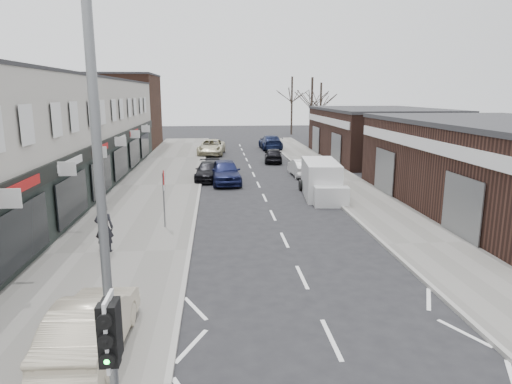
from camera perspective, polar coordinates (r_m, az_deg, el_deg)
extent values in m
cube|color=slate|center=(31.09, -12.19, 0.80)|extent=(5.50, 64.00, 0.12)
cube|color=slate|center=(32.00, 10.61, 1.19)|extent=(3.50, 64.00, 0.12)
cube|color=beige|center=(29.84, -26.14, 6.14)|extent=(8.00, 41.00, 7.10)
cube|color=#40251B|center=(54.35, -16.58, 9.55)|extent=(8.00, 10.00, 8.00)
cube|color=#331D17|center=(27.27, 29.25, 2.61)|extent=(10.00, 18.00, 4.50)
cube|color=#331D17|center=(45.09, 14.98, 6.96)|extent=(10.00, 16.00, 4.50)
cube|color=silver|center=(7.29, -17.75, -16.23)|extent=(0.05, 0.55, 1.10)
cube|color=black|center=(7.19, -17.97, -16.68)|extent=(0.28, 0.22, 0.95)
sphere|color=#0CE533|center=(7.23, -18.02, -19.22)|extent=(0.18, 0.18, 0.18)
cube|color=black|center=(7.39, -17.55, -15.79)|extent=(0.26, 0.20, 0.90)
cylinder|color=slate|center=(7.93, -18.69, -2.69)|extent=(0.16, 0.16, 8.00)
cylinder|color=slate|center=(20.92, -11.44, -1.00)|extent=(0.07, 0.07, 2.50)
cube|color=white|center=(20.79, -11.37, 0.61)|extent=(0.04, 0.45, 0.25)
cube|color=silver|center=(27.66, 8.06, 1.67)|extent=(2.36, 4.80, 2.12)
cube|color=silver|center=(25.18, 9.40, -0.60)|extent=(1.94, 0.98, 1.11)
cylinder|color=black|center=(26.07, 6.96, -0.53)|extent=(0.22, 0.71, 0.71)
cylinder|color=black|center=(26.48, 10.61, -0.46)|extent=(0.22, 0.71, 0.71)
cylinder|color=black|center=(29.18, 5.66, 0.87)|extent=(0.22, 0.71, 0.71)
cylinder|color=black|center=(29.54, 8.94, 0.92)|extent=(0.22, 0.71, 0.71)
imported|color=beige|center=(11.72, -19.86, -15.31)|extent=(1.56, 4.15, 1.35)
imported|color=black|center=(18.31, -18.45, -4.30)|extent=(0.73, 0.51, 1.88)
imported|color=#151A43|center=(31.39, -3.84, 2.56)|extent=(2.21, 4.89, 1.63)
imported|color=black|center=(32.77, -5.97, 2.62)|extent=(1.99, 4.46, 1.27)
imported|color=beige|center=(46.48, -5.59, 5.60)|extent=(3.00, 5.64, 1.51)
imported|color=silver|center=(34.29, 5.67, 3.06)|extent=(1.52, 3.96, 1.29)
imported|color=black|center=(40.98, 2.17, 4.63)|extent=(1.94, 3.98, 1.31)
imported|color=#131B3C|center=(50.74, 1.82, 6.25)|extent=(2.33, 5.49, 1.58)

